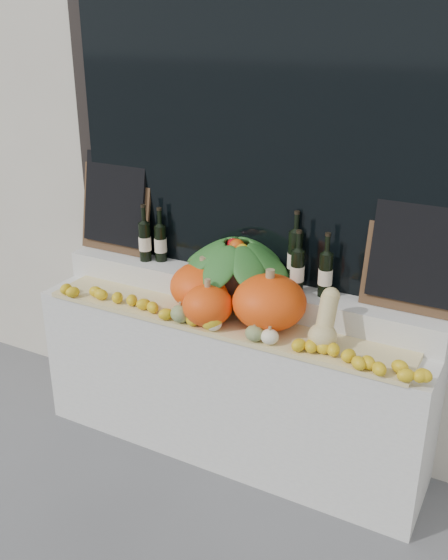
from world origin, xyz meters
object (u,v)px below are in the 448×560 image
(pumpkin_left, at_px, (204,286))
(butternut_squash, at_px, (325,323))
(pumpkin_right, at_px, (269,302))
(wine_bottle_tall, at_px, (295,258))
(produce_bowl, at_px, (237,259))

(pumpkin_left, bearing_deg, butternut_squash, -7.93)
(pumpkin_left, xyz_separation_m, pumpkin_right, (0.42, -0.05, 0.01))
(pumpkin_right, bearing_deg, wine_bottle_tall, 86.05)
(pumpkin_left, distance_m, butternut_squash, 0.75)
(pumpkin_left, height_order, pumpkin_right, pumpkin_right)
(wine_bottle_tall, bearing_deg, pumpkin_right, -93.95)
(pumpkin_left, height_order, wine_bottle_tall, wine_bottle_tall)
(pumpkin_left, relative_size, butternut_squash, 1.31)
(pumpkin_right, bearing_deg, butternut_squash, -10.12)
(butternut_squash, distance_m, wine_bottle_tall, 0.49)
(pumpkin_left, height_order, produce_bowl, produce_bowl)
(pumpkin_left, relative_size, produce_bowl, 0.56)
(butternut_squash, bearing_deg, pumpkin_left, 172.07)
(pumpkin_right, distance_m, wine_bottle_tall, 0.32)
(produce_bowl, height_order, wine_bottle_tall, wine_bottle_tall)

